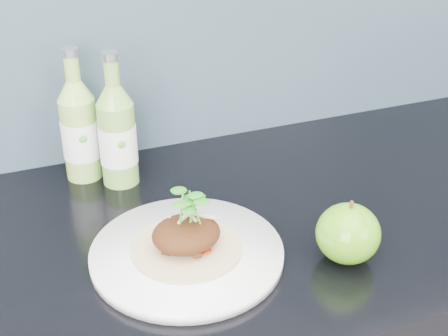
{
  "coord_description": "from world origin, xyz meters",
  "views": [
    {
      "loc": [
        -0.22,
        0.94,
        1.45
      ],
      "look_at": [
        0.07,
        1.69,
        1.0
      ],
      "focal_mm": 50.0,
      "sensor_mm": 36.0,
      "label": 1
    }
  ],
  "objects_px": {
    "dinner_plate": "(187,254)",
    "cider_bottle_left": "(80,130)",
    "cider_bottle_right": "(117,135)",
    "green_apple": "(348,233)"
  },
  "relations": [
    {
      "from": "cider_bottle_right",
      "to": "cider_bottle_left",
      "type": "bearing_deg",
      "value": 145.14
    },
    {
      "from": "dinner_plate",
      "to": "cider_bottle_right",
      "type": "distance_m",
      "value": 0.26
    },
    {
      "from": "cider_bottle_left",
      "to": "cider_bottle_right",
      "type": "distance_m",
      "value": 0.07
    },
    {
      "from": "cider_bottle_right",
      "to": "green_apple",
      "type": "bearing_deg",
      "value": -50.19
    },
    {
      "from": "green_apple",
      "to": "cider_bottle_right",
      "type": "distance_m",
      "value": 0.42
    },
    {
      "from": "green_apple",
      "to": "cider_bottle_left",
      "type": "bearing_deg",
      "value": 129.1
    },
    {
      "from": "dinner_plate",
      "to": "cider_bottle_left",
      "type": "distance_m",
      "value": 0.32
    },
    {
      "from": "green_apple",
      "to": "cider_bottle_left",
      "type": "height_order",
      "value": "cider_bottle_left"
    },
    {
      "from": "green_apple",
      "to": "cider_bottle_left",
      "type": "relative_size",
      "value": 0.41
    },
    {
      "from": "dinner_plate",
      "to": "cider_bottle_left",
      "type": "relative_size",
      "value": 1.25
    }
  ]
}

